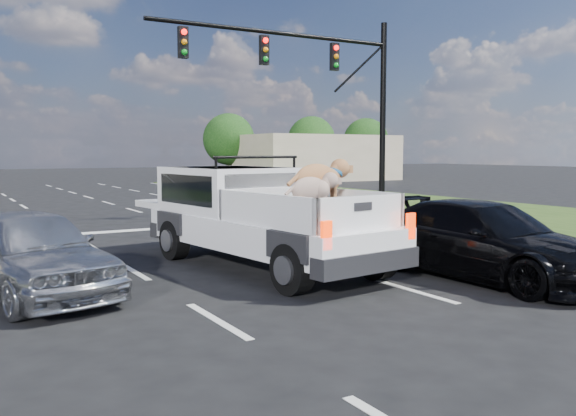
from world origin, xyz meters
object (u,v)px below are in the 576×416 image
(traffic_signal, at_px, (330,82))
(pickup_truck, at_px, (259,215))
(silver_sedan, at_px, (30,252))
(black_coupe, at_px, (485,240))

(traffic_signal, distance_m, pickup_truck, 10.52)
(pickup_truck, relative_size, silver_sedan, 1.47)
(black_coupe, bearing_deg, traffic_signal, 66.97)
(traffic_signal, bearing_deg, pickup_truck, -132.20)
(pickup_truck, relative_size, black_coupe, 1.27)
(traffic_signal, relative_size, black_coupe, 1.90)
(traffic_signal, bearing_deg, black_coupe, -109.40)
(pickup_truck, xyz_separation_m, black_coupe, (2.97, -3.06, -0.34))
(traffic_signal, relative_size, pickup_truck, 1.49)
(pickup_truck, distance_m, black_coupe, 4.28)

